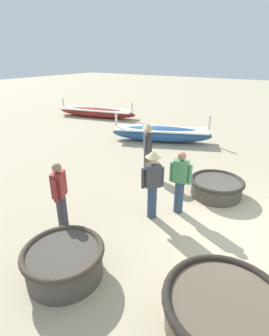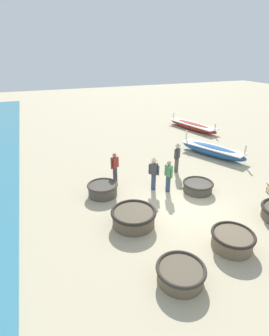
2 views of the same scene
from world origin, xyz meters
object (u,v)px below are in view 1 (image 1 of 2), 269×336
at_px(coracle_front_left, 225,313).
at_px(fisherman_hauling, 180,181).
at_px(fisherman_crouching, 60,195).
at_px(coracle_weathered, 64,261).
at_px(fisherman_by_coracle, 153,181).
at_px(coracle_far_right, 216,187).
at_px(fisherman_standing_right, 147,146).
at_px(long_boat_blue_hull, 161,134).
at_px(long_boat_green_hull, 96,112).

height_order(coracle_front_left, fisherman_hauling, fisherman_hauling).
bearing_deg(fisherman_hauling, fisherman_crouching, 137.18).
bearing_deg(fisherman_crouching, coracle_front_left, -97.01).
distance_m(coracle_weathered, fisherman_hauling, 3.12).
xyz_separation_m(fisherman_hauling, fisherman_by_coracle, (-0.55, 0.44, 0.12)).
distance_m(coracle_far_right, fisherman_crouching, 4.15).
relative_size(coracle_front_left, fisherman_standing_right, 1.05).
xyz_separation_m(coracle_far_right, long_boat_blue_hull, (3.53, 3.58, 0.09)).
height_order(coracle_weathered, fisherman_standing_right, fisherman_standing_right).
height_order(fisherman_hauling, fisherman_by_coracle, fisherman_by_coracle).
relative_size(fisherman_by_coracle, fisherman_standing_right, 1.00).
relative_size(coracle_weathered, fisherman_by_coracle, 0.85).
bearing_deg(long_boat_blue_hull, fisherman_standing_right, -159.26).
bearing_deg(fisherman_crouching, fisherman_standing_right, -1.50).
bearing_deg(coracle_front_left, coracle_weathered, 100.88).
distance_m(fisherman_crouching, fisherman_by_coracle, 2.05).
bearing_deg(long_boat_green_hull, fisherman_hauling, -129.03).
bearing_deg(coracle_weathered, fisherman_hauling, -15.13).
height_order(coracle_far_right, fisherman_by_coracle, fisherman_by_coracle).
xyz_separation_m(coracle_front_left, long_boat_blue_hull, (7.32, 4.85, 0.02)).
xyz_separation_m(coracle_front_left, fisherman_standing_right, (3.96, 3.58, 0.62)).
distance_m(fisherman_hauling, fisherman_standing_right, 2.32).
bearing_deg(long_boat_green_hull, coracle_front_left, -132.18).
height_order(fisherman_hauling, fisherman_crouching, same).
bearing_deg(coracle_front_left, fisherman_by_coracle, 49.45).
relative_size(fisherman_crouching, fisherman_by_coracle, 0.94).
distance_m(coracle_front_left, long_boat_blue_hull, 8.78).
height_order(coracle_front_left, coracle_weathered, coracle_front_left).
bearing_deg(fisherman_standing_right, fisherman_hauling, -129.98).
distance_m(coracle_far_right, fisherman_by_coracle, 2.22).
relative_size(coracle_weathered, fisherman_hauling, 0.90).
height_order(long_boat_blue_hull, fisherman_by_coracle, fisherman_by_coracle).
height_order(long_boat_green_hull, fisherman_hauling, fisherman_hauling).
height_order(coracle_far_right, coracle_front_left, coracle_front_left).
relative_size(long_boat_green_hull, fisherman_hauling, 3.33).
bearing_deg(fisherman_by_coracle, fisherman_crouching, 135.64).
xyz_separation_m(long_boat_blue_hull, fisherman_hauling, (-4.85, -3.05, 0.48)).
bearing_deg(fisherman_hauling, long_boat_blue_hull, 32.15).
height_order(coracle_far_right, coracle_weathered, coracle_weathered).
height_order(long_boat_green_hull, fisherman_by_coracle, fisherman_by_coracle).
xyz_separation_m(coracle_weathered, fisherman_crouching, (0.95, 1.06, 0.53)).
distance_m(long_boat_green_hull, fisherman_by_coracle, 11.30).
xyz_separation_m(coracle_weathered, long_boat_blue_hull, (7.82, 2.25, 0.04)).
bearing_deg(fisherman_hauling, coracle_front_left, -143.83).
bearing_deg(coracle_far_right, coracle_front_left, -161.39).
relative_size(coracle_front_left, fisherman_by_coracle, 1.05).
distance_m(long_boat_blue_hull, long_boat_green_hull, 6.11).
height_order(coracle_front_left, fisherman_crouching, fisherman_crouching).
xyz_separation_m(long_boat_blue_hull, fisherman_crouching, (-6.87, -1.18, 0.48)).
bearing_deg(long_boat_blue_hull, fisherman_by_coracle, -154.19).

